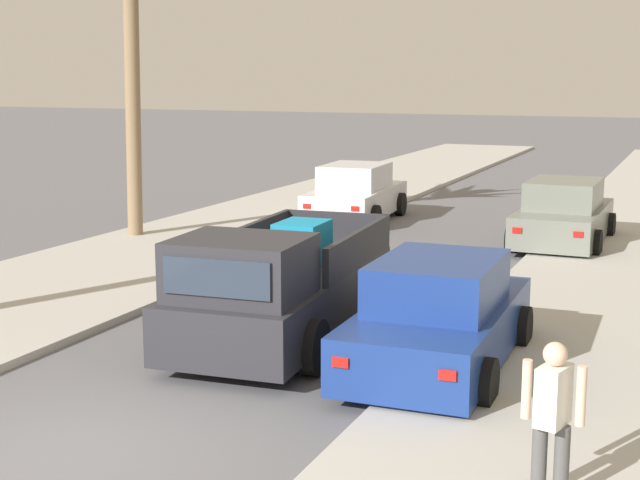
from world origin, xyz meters
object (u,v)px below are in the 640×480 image
Objects in this scene: car_left_mid at (563,215)px; pedestrian at (553,415)px; car_left_near at (439,318)px; car_right_near at (356,194)px; pickup_truck at (279,289)px.

pedestrian is at bearing -82.19° from car_left_mid.
car_right_near is (-5.52, 11.52, 0.00)m from car_left_near.
car_right_near is 5.94m from car_left_mid.
pickup_truck is at bearing -105.96° from car_left_mid.
car_left_near is at bearing -8.47° from pickup_truck.
pickup_truck reaches higher than car_left_near.
pickup_truck reaches higher than car_left_mid.
pickup_truck is at bearing 139.31° from pedestrian.
pickup_truck is 9.91m from car_left_mid.
car_left_near and car_left_mid have the same top height.
car_right_near is at bearing 115.61° from car_left_near.
car_left_mid is (2.73, 9.53, -0.08)m from pickup_truck.
car_left_near is at bearing 119.87° from pedestrian.
pedestrian reaches higher than car_left_near.
car_right_near is 1.01× the size of car_left_mid.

